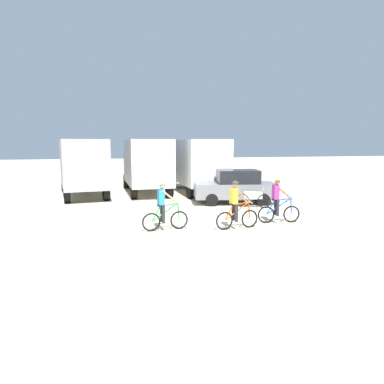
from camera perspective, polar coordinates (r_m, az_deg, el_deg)
name	(u,v)px	position (r m, az deg, el deg)	size (l,w,h in m)	color
ground_plane	(204,240)	(11.71, 1.94, -7.77)	(120.00, 120.00, 0.00)	beige
box_truck_grey_hauler	(82,165)	(22.02, -17.24, 4.25)	(3.30, 7.02, 3.35)	#9E9EA3
box_truck_white_box	(146,163)	(22.41, -7.44, 4.60)	(2.64, 6.84, 3.35)	white
box_truck_avon_van	(197,163)	(22.47, 0.82, 4.67)	(2.59, 6.82, 3.35)	white
sedan_parked	(236,187)	(18.65, 7.04, 0.87)	(4.44, 2.45, 1.76)	slate
cyclist_orange_shirt	(164,207)	(12.84, -4.59, -2.50)	(1.73, 0.52, 1.82)	black
cyclist_cowboy_hat	(236,206)	(13.11, 7.09, -2.32)	(1.72, 0.53, 1.82)	black
cyclist_near_camera	(278,202)	(14.40, 13.65, -1.56)	(1.73, 0.52, 1.82)	black
bicycle_spare	(253,200)	(17.59, 9.84, -1.22)	(1.58, 0.84, 0.97)	black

